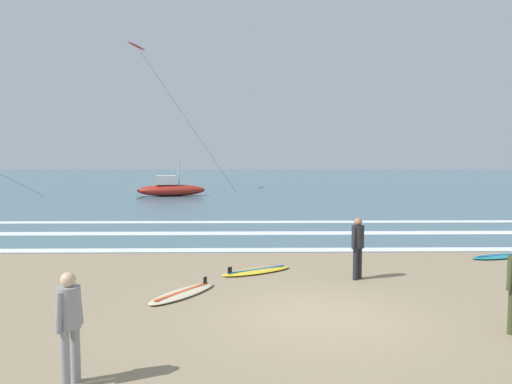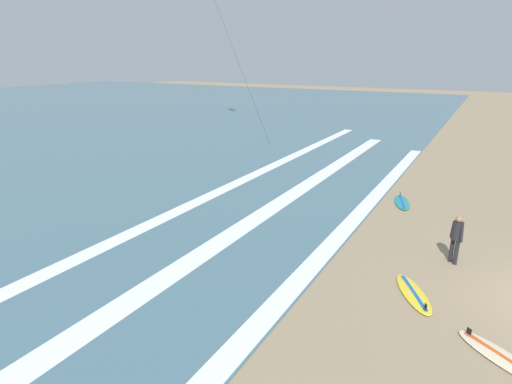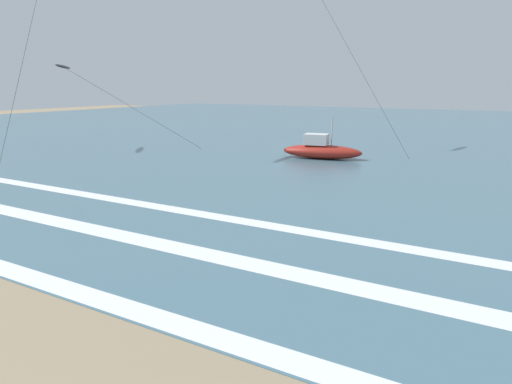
{
  "view_description": "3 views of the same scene",
  "coord_description": "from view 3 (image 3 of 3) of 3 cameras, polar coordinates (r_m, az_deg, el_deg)",
  "views": [
    {
      "loc": [
        -1.46,
        -9.45,
        3.21
      ],
      "look_at": [
        -1.16,
        9.22,
        1.77
      ],
      "focal_mm": 34.11,
      "sensor_mm": 36.0,
      "label": 1
    },
    {
      "loc": [
        -12.03,
        2.49,
        6.25
      ],
      "look_at": [
        1.73,
        10.28,
        1.08
      ],
      "focal_mm": 28.95,
      "sensor_mm": 36.0,
      "label": 2
    },
    {
      "loc": [
        3.67,
        0.16,
        4.75
      ],
      "look_at": [
        -0.72,
        7.82,
        2.68
      ],
      "focal_mm": 32.21,
      "sensor_mm": 36.0,
      "label": 3
    }
  ],
  "objects": [
    {
      "name": "wave_foam_mid_break",
      "position": [
        12.31,
        1.59,
        -9.43
      ],
      "size": [
        45.3,
        0.86,
        0.01
      ],
      "primitive_type": "cube",
      "color": "white",
      "rests_on": "ocean_surface"
    },
    {
      "name": "wave_foam_shoreline",
      "position": [
        9.03,
        -2.06,
        -18.42
      ],
      "size": [
        37.26,
        0.66,
        0.01
      ],
      "primitive_type": "cube",
      "color": "white",
      "rests_on": "ocean_surface"
    },
    {
      "name": "ocean_surface",
      "position": [
        51.47,
        25.77,
        6.62
      ],
      "size": [
        140.0,
        90.0,
        0.01
      ],
      "primitive_type": "cube",
      "color": "#476B7A",
      "rests_on": "ground"
    },
    {
      "name": "wave_foam_outer_break",
      "position": [
        14.25,
        21.5,
        -7.16
      ],
      "size": [
        44.99,
        0.71,
        0.01
      ],
      "primitive_type": "cube",
      "color": "white",
      "rests_on": "ocean_surface"
    },
    {
      "name": "offshore_boat",
      "position": [
        30.49,
        8.11,
        5.17
      ],
      "size": [
        5.42,
        2.6,
        2.7
      ],
      "color": "maroon",
      "rests_on": "ground"
    },
    {
      "name": "kite_black_high_left",
      "position": [
        37.61,
        -22.77,
        14.12
      ],
      "size": [
        10.04,
        6.39,
        6.25
      ],
      "color": "black",
      "rests_on": "ground"
    }
  ]
}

